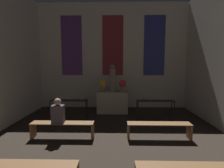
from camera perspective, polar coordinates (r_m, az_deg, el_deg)
name	(u,v)px	position (r m, az deg, el deg)	size (l,w,h in m)	color
wall_back	(113,56)	(9.00, 0.27, 9.18)	(7.66, 0.16, 5.26)	silver
altar	(112,102)	(8.16, 0.13, -5.83)	(1.40, 0.74, 0.99)	#BCB29E
statue	(112,79)	(8.00, 0.13, 1.64)	(0.28, 0.28, 1.23)	gray
flower_vase_left	(103,84)	(8.04, -3.11, 0.02)	(0.34, 0.34, 0.54)	#937A5B
flower_vase_right	(122,84)	(8.02, 3.38, 0.01)	(0.34, 0.34, 0.54)	#937A5B
candle_rack_left	(69,103)	(7.25, -13.90, -5.97)	(1.47, 0.37, 1.01)	black
candle_rack_right	(155,103)	(7.17, 13.93, -6.12)	(1.47, 0.37, 1.00)	black
pew_back_left	(63,127)	(5.68, -15.82, -13.27)	(1.90, 0.36, 0.48)	brown
pew_back_right	(159,128)	(5.60, 15.06, -13.56)	(1.90, 0.36, 0.48)	brown
person_seated	(58,112)	(5.58, -17.24, -8.68)	(0.36, 0.24, 0.75)	#564C56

